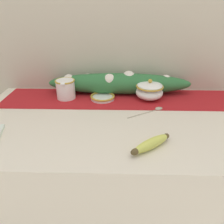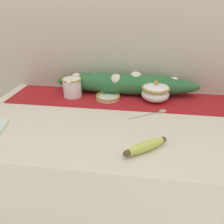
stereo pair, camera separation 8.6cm
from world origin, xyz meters
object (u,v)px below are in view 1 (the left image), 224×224
(cream_pitcher, at_px, (66,88))
(sugar_bowl, at_px, (149,90))
(spoon, at_px, (156,109))
(small_dish, at_px, (103,97))
(banana, at_px, (151,144))

(cream_pitcher, distance_m, sugar_bowl, 0.42)
(sugar_bowl, height_order, spoon, sugar_bowl)
(small_dish, relative_size, banana, 0.81)
(small_dish, xyz_separation_m, banana, (0.19, -0.40, 0.00))
(small_dish, bearing_deg, cream_pitcher, 176.85)
(cream_pitcher, distance_m, spoon, 0.46)
(small_dish, bearing_deg, sugar_bowl, 2.18)
(sugar_bowl, xyz_separation_m, small_dish, (-0.23, -0.01, -0.03))
(sugar_bowl, distance_m, spoon, 0.13)
(cream_pitcher, bearing_deg, spoon, -15.72)
(banana, bearing_deg, sugar_bowl, 84.00)
(small_dish, xyz_separation_m, spoon, (0.25, -0.11, -0.01))
(sugar_bowl, relative_size, spoon, 0.79)
(banana, relative_size, spoon, 0.88)
(sugar_bowl, relative_size, small_dish, 1.11)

